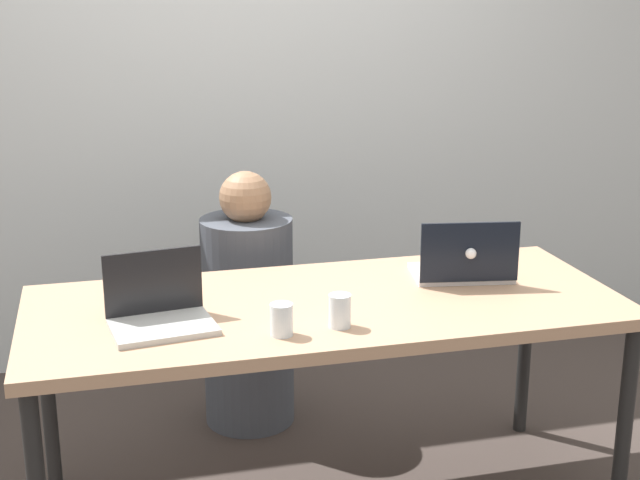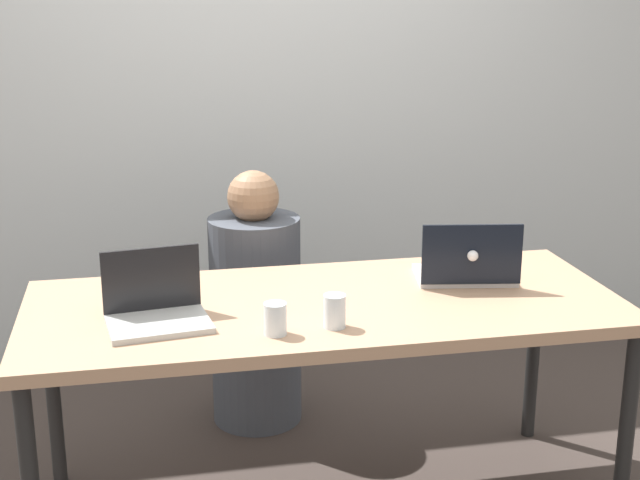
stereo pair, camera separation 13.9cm
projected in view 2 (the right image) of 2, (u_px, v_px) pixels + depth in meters
The scene contains 7 objects.
back_wall at pixel (260, 102), 4.09m from camera, with size 4.91×0.10×2.40m, color silver.
desk at pixel (325, 319), 2.85m from camera, with size 1.89×0.78×0.75m.
person_at_center at pixel (256, 312), 3.55m from camera, with size 0.42×0.42×1.03m.
laptop_back_right at pixel (467, 268), 3.00m from camera, with size 0.36×0.28×0.22m.
laptop_front_left at pixel (156, 308), 2.64m from camera, with size 0.32×0.26×0.21m.
water_glass_center at pixel (335, 313), 2.60m from camera, with size 0.07×0.07×0.10m.
water_glass_left at pixel (275, 321), 2.55m from camera, with size 0.07×0.07×0.09m.
Camera 2 is at (-0.55, -2.61, 1.72)m, focal length 50.00 mm.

